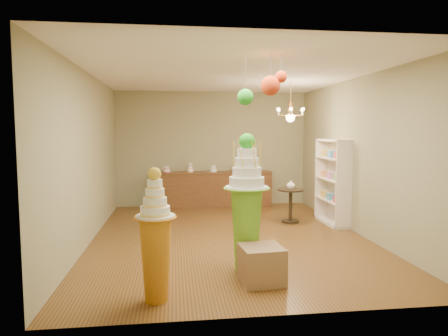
{
  "coord_description": "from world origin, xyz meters",
  "views": [
    {
      "loc": [
        -1.01,
        -7.27,
        1.98
      ],
      "look_at": [
        -0.09,
        0.0,
        1.3
      ],
      "focal_mm": 32.0,
      "sensor_mm": 36.0,
      "label": 1
    }
  ],
  "objects": [
    {
      "name": "floor",
      "position": [
        0.0,
        0.0,
        0.0
      ],
      "size": [
        6.5,
        6.5,
        0.0
      ],
      "primitive_type": "plane",
      "color": "brown",
      "rests_on": "ground"
    },
    {
      "name": "ceiling",
      "position": [
        0.0,
        0.0,
        3.0
      ],
      "size": [
        6.5,
        6.5,
        0.0
      ],
      "primitive_type": "plane",
      "rotation": [
        3.14,
        0.0,
        0.0
      ],
      "color": "white",
      "rests_on": "ground"
    },
    {
      "name": "wall_back",
      "position": [
        0.0,
        3.25,
        1.5
      ],
      "size": [
        5.0,
        0.04,
        3.0
      ],
      "primitive_type": "cube",
      "color": "gray",
      "rests_on": "ground"
    },
    {
      "name": "wall_front",
      "position": [
        0.0,
        -3.25,
        1.5
      ],
      "size": [
        5.0,
        0.04,
        3.0
      ],
      "primitive_type": "cube",
      "color": "gray",
      "rests_on": "ground"
    },
    {
      "name": "wall_left",
      "position": [
        -2.5,
        0.0,
        1.5
      ],
      "size": [
        0.04,
        6.5,
        3.0
      ],
      "primitive_type": "cube",
      "color": "gray",
      "rests_on": "ground"
    },
    {
      "name": "wall_right",
      "position": [
        2.5,
        0.0,
        1.5
      ],
      "size": [
        0.04,
        6.5,
        3.0
      ],
      "primitive_type": "cube",
      "color": "gray",
      "rests_on": "ground"
    },
    {
      "name": "pedestal_green",
      "position": [
        -0.0,
        -1.83,
        0.84
      ],
      "size": [
        0.76,
        0.76,
        1.95
      ],
      "rotation": [
        0.0,
        0.0,
        0.33
      ],
      "color": "#69B428",
      "rests_on": "floor"
    },
    {
      "name": "pedestal_orange",
      "position": [
        -1.23,
        -2.7,
        0.64
      ],
      "size": [
        0.53,
        0.53,
        1.57
      ],
      "rotation": [
        0.0,
        0.0,
        0.2
      ],
      "color": "#C17716",
      "rests_on": "floor"
    },
    {
      "name": "burlap_riser",
      "position": [
        0.11,
        -2.3,
        0.24
      ],
      "size": [
        0.58,
        0.58,
        0.48
      ],
      "primitive_type": "cube",
      "rotation": [
        0.0,
        0.0,
        0.1
      ],
      "color": "#8E6D4D",
      "rests_on": "floor"
    },
    {
      "name": "sideboard",
      "position": [
        0.0,
        2.97,
        0.48
      ],
      "size": [
        3.04,
        0.54,
        1.16
      ],
      "color": "#57331B",
      "rests_on": "floor"
    },
    {
      "name": "shelving_unit",
      "position": [
        2.34,
        0.8,
        0.9
      ],
      "size": [
        0.33,
        1.2,
        1.8
      ],
      "color": "silver",
      "rests_on": "floor"
    },
    {
      "name": "round_table",
      "position": [
        1.49,
        1.02,
        0.47
      ],
      "size": [
        0.75,
        0.75,
        0.73
      ],
      "rotation": [
        0.0,
        0.0,
        -0.43
      ],
      "color": "black",
      "rests_on": "floor"
    },
    {
      "name": "vase",
      "position": [
        1.49,
        1.02,
        0.83
      ],
      "size": [
        0.24,
        0.24,
        0.19
      ],
      "primitive_type": "imported",
      "rotation": [
        0.0,
        0.0,
        -0.38
      ],
      "color": "silver",
      "rests_on": "round_table"
    },
    {
      "name": "pom_red_left",
      "position": [
        0.28,
        -1.99,
        2.58
      ],
      "size": [
        0.26,
        0.26,
        0.55
      ],
      "color": "#393229",
      "rests_on": "ceiling"
    },
    {
      "name": "pom_green_mid",
      "position": [
        -0.05,
        -1.96,
        2.43
      ],
      "size": [
        0.22,
        0.22,
        0.68
      ],
      "color": "#393229",
      "rests_on": "ceiling"
    },
    {
      "name": "pom_red_right",
      "position": [
        0.42,
        -2.01,
        2.7
      ],
      "size": [
        0.16,
        0.16,
        0.38
      ],
      "color": "#393229",
      "rests_on": "ceiling"
    },
    {
      "name": "chandelier",
      "position": [
        1.41,
        0.87,
        2.3
      ],
      "size": [
        0.8,
        0.8,
        0.85
      ],
      "rotation": [
        0.0,
        0.0,
        0.26
      ],
      "color": "#EEAE54",
      "rests_on": "ceiling"
    }
  ]
}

